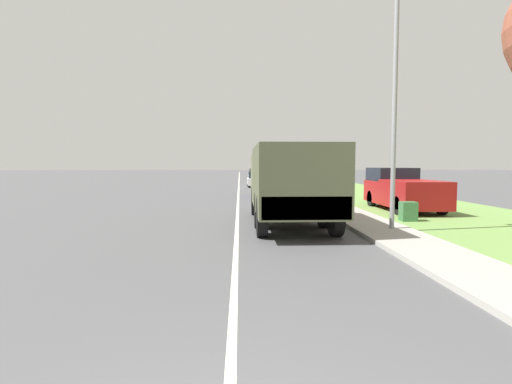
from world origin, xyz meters
name	(u,v)px	position (x,y,z in m)	size (l,w,h in m)	color
ground_plane	(239,184)	(0.00, 40.00, 0.00)	(180.00, 180.00, 0.00)	#4C4C4F
lane_centre_stripe	(239,184)	(0.00, 40.00, 0.00)	(0.12, 120.00, 0.00)	silver
sidewalk_right	(281,183)	(4.50, 40.00, 0.06)	(1.80, 120.00, 0.12)	#9E9B93
grass_strip_right	(323,183)	(8.90, 40.00, 0.01)	(7.00, 120.00, 0.02)	#6B9347
military_truck	(289,180)	(1.79, 11.66, 1.54)	(2.43, 7.49, 2.65)	#606647
car_nearest_ahead	(270,186)	(1.99, 23.15, 0.71)	(1.85, 4.12, 1.59)	navy
car_second_ahead	(258,180)	(1.74, 34.43, 0.64)	(1.86, 4.33, 1.42)	silver
car_third_ahead	(256,176)	(1.99, 43.68, 0.69)	(1.74, 4.69, 1.53)	#B7BABF
pickup_truck	(402,190)	(7.44, 15.78, 0.92)	(2.01, 5.15, 1.88)	maroon
lamp_post	(389,71)	(4.56, 9.99, 4.86)	(1.69, 0.24, 8.09)	gray
utility_box	(408,211)	(6.20, 12.19, 0.37)	(0.55, 0.45, 0.70)	#3D7042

